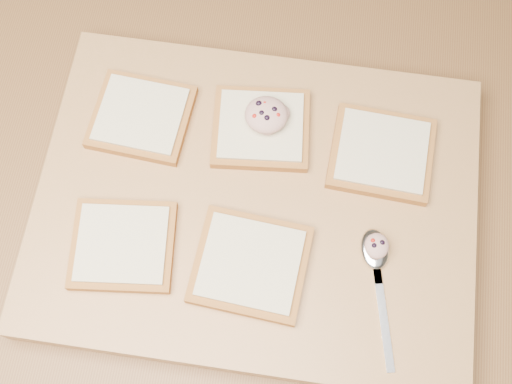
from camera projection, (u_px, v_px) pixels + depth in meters
ground at (324, 306)px, 1.69m from camera, size 4.00×4.00×0.00m
island_counter at (346, 264)px, 1.26m from camera, size 2.00×0.80×0.90m
cutting_board at (256, 205)px, 0.81m from camera, size 0.54×0.41×0.04m
bread_far_left at (141, 117)px, 0.82m from camera, size 0.13×0.12×0.02m
bread_far_center at (261, 128)px, 0.82m from camera, size 0.13×0.12×0.02m
bread_far_right at (382, 153)px, 0.80m from camera, size 0.13×0.12×0.02m
bread_near_left at (123, 245)px, 0.76m from camera, size 0.13×0.12×0.02m
bread_near_center at (250, 264)px, 0.75m from camera, size 0.14×0.13×0.02m
tuna_salad_dollop at (266, 115)px, 0.80m from camera, size 0.05×0.05×0.03m
spoon at (376, 259)px, 0.76m from camera, size 0.06×0.17×0.01m
spoon_salad at (377, 246)px, 0.75m from camera, size 0.03×0.03×0.02m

